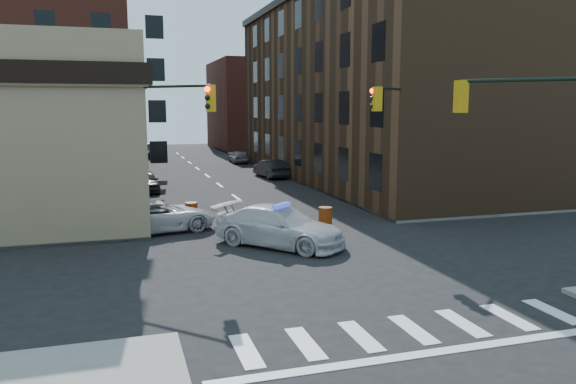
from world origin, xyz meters
TOP-DOWN VIEW (x-y plane):
  - ground at (0.00, 0.00)m, footprint 140.00×140.00m
  - sidewalk_ne at (23.00, 32.75)m, footprint 34.00×54.50m
  - commercial_row_ne at (13.00, 22.50)m, footprint 14.00×34.00m
  - filler_nw at (-16.00, 62.00)m, footprint 20.00×18.00m
  - filler_ne at (14.00, 58.00)m, footprint 16.00×16.00m
  - signal_pole_se at (6.04, -5.52)m, footprint 5.40×5.27m
  - signal_pole_nw at (-5.85, 5.34)m, footprint 3.58×3.67m
  - signal_pole_ne at (5.84, 5.35)m, footprint 3.67×3.58m
  - tree_ne_near at (7.50, 26.00)m, footprint 3.00×3.00m
  - tree_ne_far at (7.50, 34.00)m, footprint 3.00×3.00m
  - police_car at (-0.86, 2.89)m, footprint 5.65×5.80m
  - pickup at (-5.56, 7.20)m, footprint 5.77×3.56m
  - parked_car_wnear at (-5.50, 20.26)m, footprint 1.93×4.33m
  - parked_car_wfar at (-5.50, 31.07)m, footprint 1.92×4.39m
  - parked_car_wdeep at (-3.09, 46.46)m, footprint 2.55×5.60m
  - parked_car_enear at (4.87, 25.29)m, footprint 2.05×4.68m
  - parked_car_efar at (4.86, 38.17)m, footprint 1.62×3.90m
  - pedestrian_a at (-8.81, 7.09)m, footprint 0.74×0.61m
  - pedestrian_b at (-12.34, 8.11)m, footprint 1.00×0.94m
  - barrel_road at (2.01, 5.01)m, footprint 0.80×0.80m
  - barrel_bank at (-3.84, 8.42)m, footprint 0.72×0.72m
  - barricade_nw_a at (-6.50, 7.61)m, footprint 1.39×0.81m
  - barricade_nw_b at (-11.49, 7.61)m, footprint 1.47×0.97m

SIDE VIEW (x-z plane):
  - ground at x=0.00m, z-range 0.00..0.00m
  - sidewalk_ne at x=23.00m, z-range 0.00..0.15m
  - barrel_bank at x=-3.84m, z-range 0.00..1.10m
  - barrel_road at x=2.01m, z-range 0.00..1.14m
  - barricade_nw_a at x=-6.50m, z-range 0.15..1.15m
  - barricade_nw_b at x=-11.49m, z-range 0.15..1.16m
  - parked_car_efar at x=4.86m, z-range 0.00..1.32m
  - parked_car_wfar at x=-5.50m, z-range 0.00..1.40m
  - parked_car_wnear at x=-5.50m, z-range 0.00..1.45m
  - pickup at x=-5.56m, z-range 0.00..1.49m
  - parked_car_enear at x=4.87m, z-range 0.00..1.50m
  - parked_car_wdeep at x=-3.09m, z-range 0.00..1.59m
  - police_car at x=-0.86m, z-range 0.00..1.67m
  - pedestrian_b at x=-12.34m, z-range 0.15..1.79m
  - pedestrian_a at x=-8.81m, z-range 0.15..1.89m
  - tree_ne_near at x=7.50m, z-range 1.06..5.91m
  - tree_ne_far at x=7.50m, z-range 1.06..5.91m
  - signal_pole_nw at x=-5.85m, z-range 0.34..8.34m
  - signal_pole_ne at x=5.84m, z-range 0.34..8.34m
  - signal_pole_se at x=6.04m, z-range 0.61..8.61m
  - filler_ne at x=14.00m, z-range 0.00..12.00m
  - commercial_row_ne at x=13.00m, z-range 0.00..14.00m
  - filler_nw at x=-16.00m, z-range 0.00..16.00m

